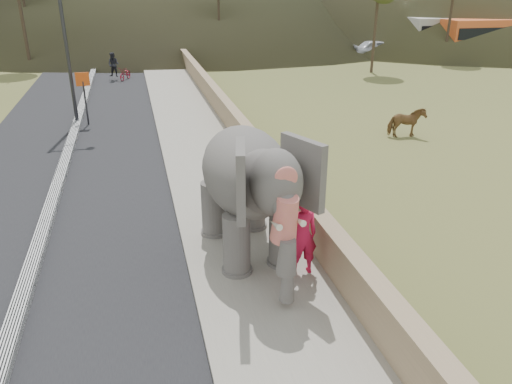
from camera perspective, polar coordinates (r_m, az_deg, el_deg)
road at (r=17.34m, az=-21.66°, el=0.45°), size 7.00×120.00×0.03m
median at (r=17.30m, az=-21.70°, el=0.74°), size 0.35×120.00×0.22m
walkway at (r=17.27m, az=-5.13°, el=2.20°), size 3.00×120.00×0.15m
parapet at (r=17.40m, az=0.20°, el=4.14°), size 0.30×120.00×1.10m
lamppost at (r=23.90m, az=-20.57°, el=18.61°), size 1.76×0.36×8.00m
signboard at (r=24.09m, az=-19.07°, el=11.02°), size 0.60×0.08×2.40m
cow at (r=22.16m, az=16.80°, el=7.61°), size 1.56×0.83×1.27m
distant_car at (r=45.03m, az=13.77°, el=15.64°), size 4.38×2.12×1.44m
bus_white at (r=49.68m, az=22.96°, el=16.16°), size 11.02×2.58×3.10m
bus_orange at (r=48.63m, az=26.58°, el=15.46°), size 11.06×2.77×3.10m
elephant_and_man at (r=11.67m, az=-1.09°, el=0.35°), size 2.61×4.56×3.16m
motorcyclist at (r=34.83m, az=-15.33°, el=13.38°), size 1.70×1.65×1.80m
trees at (r=36.65m, az=-5.43°, el=19.30°), size 48.07×43.85×8.68m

